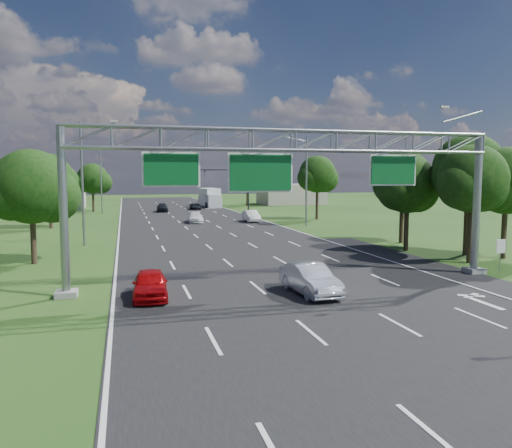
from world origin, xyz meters
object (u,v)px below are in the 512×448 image
object	(u,v)px
regulatory_sign	(501,250)
traffic_signal	(227,179)
red_coupe	(150,284)
box_truck	(210,198)
sign_gantry	(295,152)
silver_sedan	(310,279)

from	to	relation	value
regulatory_sign	traffic_signal	world-z (taller)	traffic_signal
red_coupe	box_truck	size ratio (longest dim) A/B	0.43
regulatory_sign	traffic_signal	size ratio (longest dim) A/B	0.17
sign_gantry	red_coupe	bearing A→B (deg)	-170.48
traffic_signal	silver_sedan	bearing A→B (deg)	-97.36
red_coupe	silver_sedan	size ratio (longest dim) A/B	0.89
traffic_signal	red_coupe	xyz separation A→B (m)	(-14.67, -54.26, -4.50)
traffic_signal	silver_sedan	world-z (taller)	traffic_signal
box_truck	regulatory_sign	bearing A→B (deg)	-91.53
regulatory_sign	silver_sedan	distance (m)	12.18
red_coupe	silver_sedan	world-z (taller)	silver_sedan
box_truck	red_coupe	bearing A→B (deg)	-108.19
red_coupe	traffic_signal	bearing A→B (deg)	77.89
regulatory_sign	traffic_signal	bearing A→B (deg)	95.20
sign_gantry	regulatory_sign	bearing A→B (deg)	-4.83
traffic_signal	silver_sedan	distance (m)	56.03
sign_gantry	regulatory_sign	size ratio (longest dim) A/B	11.19
red_coupe	box_truck	distance (m)	68.15
regulatory_sign	box_truck	size ratio (longest dim) A/B	0.23
silver_sedan	red_coupe	bearing A→B (deg)	167.72
sign_gantry	silver_sedan	world-z (taller)	sign_gantry
regulatory_sign	box_truck	bearing A→B (deg)	94.74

